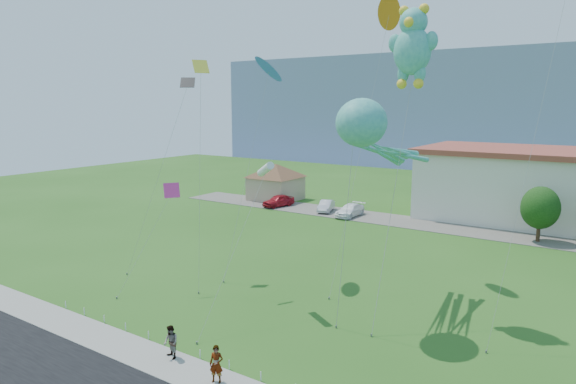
{
  "coord_description": "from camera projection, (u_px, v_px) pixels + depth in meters",
  "views": [
    {
      "loc": [
        16.88,
        -19.52,
        13.22
      ],
      "look_at": [
        -1.69,
        8.0,
        7.51
      ],
      "focal_mm": 32.0,
      "sensor_mm": 36.0,
      "label": 1
    }
  ],
  "objects": [
    {
      "name": "small_kite_blue",
      "position": [
        268.0,
        74.0,
        38.9
      ],
      "size": [
        1.94,
        5.27,
        16.51
      ],
      "color": "blue",
      "rests_on": "ground"
    },
    {
      "name": "hill_ridge",
      "position": [
        554.0,
        107.0,
        123.41
      ],
      "size": [
        160.0,
        50.0,
        25.0
      ],
      "primitive_type": "cube",
      "color": "#7587A2",
      "rests_on": "ground"
    },
    {
      "name": "parked_car_silver",
      "position": [
        326.0,
        206.0,
        63.57
      ],
      "size": [
        2.6,
        4.37,
        1.36
      ],
      "primitive_type": "imported",
      "rotation": [
        0.0,
        0.0,
        0.3
      ],
      "color": "#B9B8C0",
      "rests_on": "parking_strip"
    },
    {
      "name": "parking_strip",
      "position": [
        439.0,
        226.0,
        56.08
      ],
      "size": [
        70.0,
        6.0,
        0.06
      ],
      "primitive_type": "cube",
      "color": "#59544C",
      "rests_on": "ground"
    },
    {
      "name": "pedestrian_left",
      "position": [
        216.0,
        364.0,
        24.37
      ],
      "size": [
        0.79,
        0.67,
        1.84
      ],
      "primitive_type": "imported",
      "rotation": [
        0.0,
        0.0,
        0.42
      ],
      "color": "gray",
      "rests_on": "sidewalk"
    },
    {
      "name": "parked_car_white",
      "position": [
        350.0,
        210.0,
        60.86
      ],
      "size": [
        2.05,
        4.89,
        1.41
      ],
      "primitive_type": "imported",
      "rotation": [
        0.0,
        0.0,
        -0.01
      ],
      "color": "white",
      "rests_on": "parking_strip"
    },
    {
      "name": "teddy_bear_kite",
      "position": [
        413.0,
        45.0,
        31.61
      ],
      "size": [
        3.16,
        6.84,
        19.2
      ],
      "color": "teal",
      "rests_on": "ground"
    },
    {
      "name": "sidewalk",
      "position": [
        194.0,
        375.0,
        25.24
      ],
      "size": [
        80.0,
        2.5,
        0.1
      ],
      "primitive_type": "cube",
      "color": "gray",
      "rests_on": "ground"
    },
    {
      "name": "tree_near",
      "position": [
        540.0,
        208.0,
        49.18
      ],
      "size": [
        3.6,
        3.6,
        5.47
      ],
      "color": "#3F2B19",
      "rests_on": "ground"
    },
    {
      "name": "octopus_kite",
      "position": [
        372.0,
        136.0,
        31.02
      ],
      "size": [
        2.83,
        9.27,
        13.57
      ],
      "color": "teal",
      "rests_on": "ground"
    },
    {
      "name": "rope_fence",
      "position": [
        214.0,
        359.0,
        26.39
      ],
      "size": [
        26.05,
        0.05,
        0.5
      ],
      "color": "white",
      "rests_on": "ground"
    },
    {
      "name": "small_kite_pink",
      "position": [
        167.0,
        200.0,
        36.22
      ],
      "size": [
        2.32,
        4.61,
        7.61
      ],
      "color": "#DB3082",
      "rests_on": "ground"
    },
    {
      "name": "parked_car_red",
      "position": [
        278.0,
        201.0,
        66.62
      ],
      "size": [
        2.85,
        4.8,
        1.53
      ],
      "primitive_type": "imported",
      "rotation": [
        0.0,
        0.0,
        -0.25
      ],
      "color": "#A8141F",
      "rests_on": "parking_strip"
    },
    {
      "name": "small_kite_black",
      "position": [
        180.0,
        108.0,
        39.5
      ],
      "size": [
        3.79,
        4.9,
        15.28
      ],
      "color": "black",
      "rests_on": "ground"
    },
    {
      "name": "pavilion",
      "position": [
        276.0,
        178.0,
        71.26
      ],
      "size": [
        9.2,
        9.2,
        5.0
      ],
      "color": "tan",
      "rests_on": "ground"
    },
    {
      "name": "small_kite_orange",
      "position": [
        388.0,
        20.0,
        39.06
      ],
      "size": [
        1.8,
        9.73,
        20.77
      ],
      "color": "orange",
      "rests_on": "ground"
    },
    {
      "name": "ground",
      "position": [
        231.0,
        354.0,
        27.49
      ],
      "size": [
        160.0,
        160.0,
        0.0
      ],
      "primitive_type": "plane",
      "color": "#265317",
      "rests_on": "ground"
    },
    {
      "name": "small_kite_yellow",
      "position": [
        200.0,
        96.0,
        36.3
      ],
      "size": [
        2.2,
        3.14,
        16.27
      ],
      "color": "gold",
      "rests_on": "ground"
    },
    {
      "name": "small_kite_white",
      "position": [
        265.0,
        171.0,
        32.91
      ],
      "size": [
        0.63,
        8.18,
        9.51
      ],
      "color": "silver",
      "rests_on": "ground"
    },
    {
      "name": "pedestrian_right",
      "position": [
        171.0,
        342.0,
        26.67
      ],
      "size": [
        1.03,
        0.91,
        1.77
      ],
      "primitive_type": "imported",
      "rotation": [
        0.0,
        0.0,
        -0.32
      ],
      "color": "gray",
      "rests_on": "sidewalk"
    }
  ]
}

